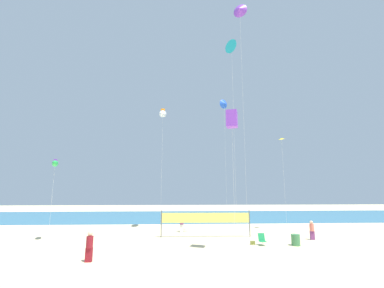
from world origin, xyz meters
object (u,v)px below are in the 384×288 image
object	(u,v)px
beachgoer_coral_shirt	(312,229)
volleyball_net	(206,219)
kite_cyan_delta	(232,47)
trash_barrel	(296,240)
beachgoer_maroon_shirt	(89,245)
kite_white_inflatable	(163,114)
folding_beach_chair	(262,239)
kite_blue_delta	(224,104)
kite_green_inflatable	(55,164)
beach_handbag	(253,243)
kite_yellow_diamond	(281,140)
kite_violet_box	(232,119)
beachgoer_plum_shirt	(182,223)
kite_violet_delta	(240,10)

from	to	relation	value
beachgoer_coral_shirt	volleyball_net	distance (m)	9.37
kite_cyan_delta	beachgoer_coral_shirt	bearing A→B (deg)	-15.18
trash_barrel	beachgoer_maroon_shirt	bearing A→B (deg)	-165.05
kite_white_inflatable	folding_beach_chair	bearing A→B (deg)	-44.68
folding_beach_chair	kite_blue_delta	distance (m)	20.71
kite_green_inflatable	beachgoer_coral_shirt	bearing A→B (deg)	-0.60
beachgoer_maroon_shirt	kite_white_inflatable	world-z (taller)	kite_white_inflatable
kite_white_inflatable	kite_green_inflatable	world-z (taller)	kite_white_inflatable
beach_handbag	kite_blue_delta	xyz separation A→B (m)	(0.38, 13.19, 16.06)
beachgoer_maroon_shirt	kite_blue_delta	world-z (taller)	kite_blue_delta
beachgoer_maroon_shirt	kite_yellow_diamond	bearing A→B (deg)	21.46
kite_cyan_delta	kite_white_inflatable	bearing A→B (deg)	147.21
beach_handbag	kite_violet_box	size ratio (longest dim) A/B	0.03
beachgoer_coral_shirt	trash_barrel	bearing A→B (deg)	151.96
beachgoer_maroon_shirt	beachgoer_plum_shirt	size ratio (longest dim) A/B	1.06
kite_cyan_delta	kite_blue_delta	distance (m)	10.22
trash_barrel	kite_violet_box	world-z (taller)	kite_violet_box
kite_yellow_diamond	kite_violet_delta	distance (m)	14.35
kite_violet_box	kite_green_inflatable	distance (m)	15.86
beachgoer_plum_shirt	kite_blue_delta	world-z (taller)	kite_blue_delta
beachgoer_maroon_shirt	kite_yellow_diamond	distance (m)	22.11
folding_beach_chair	kite_white_inflatable	distance (m)	17.47
kite_yellow_diamond	kite_violet_box	bearing A→B (deg)	-128.66
beachgoer_coral_shirt	kite_violet_box	bearing A→B (deg)	140.13
kite_blue_delta	kite_violet_delta	bearing A→B (deg)	-92.06
beachgoer_plum_shirt	kite_yellow_diamond	world-z (taller)	kite_yellow_diamond
beachgoer_maroon_shirt	kite_white_inflatable	distance (m)	17.86
beachgoer_coral_shirt	beachgoer_plum_shirt	size ratio (longest dim) A/B	0.95
kite_yellow_diamond	kite_cyan_delta	distance (m)	11.58
kite_blue_delta	kite_violet_box	bearing A→B (deg)	-98.41
beachgoer_plum_shirt	kite_cyan_delta	world-z (taller)	kite_cyan_delta
beachgoer_coral_shirt	kite_green_inflatable	distance (m)	23.32
trash_barrel	kite_cyan_delta	distance (m)	19.46
beachgoer_maroon_shirt	kite_blue_delta	distance (m)	26.07
beachgoer_coral_shirt	folding_beach_chair	size ratio (longest dim) A/B	1.82
kite_cyan_delta	kite_violet_box	distance (m)	11.53
kite_cyan_delta	beach_handbag	bearing A→B (deg)	-81.98
kite_yellow_diamond	kite_cyan_delta	size ratio (longest dim) A/B	0.51
beachgoer_plum_shirt	kite_yellow_diamond	xyz separation A→B (m)	(11.19, 0.37, 8.91)
kite_violet_box	kite_blue_delta	size ratio (longest dim) A/B	0.60
kite_violet_delta	folding_beach_chair	bearing A→B (deg)	-63.24
beachgoer_plum_shirt	kite_green_inflatable	xyz separation A→B (m)	(-11.25, -4.38, 5.66)
folding_beach_chair	kite_green_inflatable	world-z (taller)	kite_green_inflatable
beachgoer_plum_shirt	kite_cyan_delta	bearing A→B (deg)	-168.14
beachgoer_maroon_shirt	beachgoer_plum_shirt	xyz separation A→B (m)	(5.74, 10.77, -0.05)
beachgoer_plum_shirt	folding_beach_chair	distance (m)	9.12
beachgoer_maroon_shirt	folding_beach_chair	world-z (taller)	beachgoer_maroon_shirt
beachgoer_maroon_shirt	kite_blue_delta	xyz separation A→B (m)	(11.70, 17.62, 15.24)
trash_barrel	kite_green_inflatable	xyz separation A→B (m)	(-20.10, 2.50, 6.14)
folding_beach_chair	kite_blue_delta	xyz separation A→B (m)	(-0.30, 13.46, 15.73)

